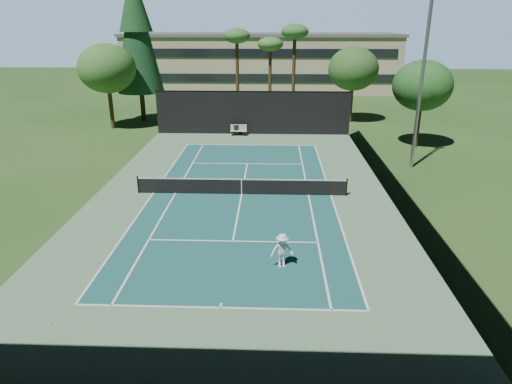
% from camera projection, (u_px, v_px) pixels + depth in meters
% --- Properties ---
extents(ground, '(160.00, 160.00, 0.00)m').
position_uv_depth(ground, '(242.00, 194.00, 28.09)').
color(ground, '#274D1D').
rests_on(ground, ground).
extents(apron_slab, '(18.00, 32.00, 0.01)m').
position_uv_depth(apron_slab, '(242.00, 194.00, 28.09)').
color(apron_slab, '#5B835D').
rests_on(apron_slab, ground).
extents(court_surface, '(10.97, 23.77, 0.01)m').
position_uv_depth(court_surface, '(242.00, 194.00, 28.09)').
color(court_surface, '#1A5654').
rests_on(court_surface, ground).
extents(court_lines, '(11.07, 23.87, 0.01)m').
position_uv_depth(court_lines, '(242.00, 194.00, 28.08)').
color(court_lines, white).
rests_on(court_lines, ground).
extents(tennis_net, '(12.90, 0.10, 1.10)m').
position_uv_depth(tennis_net, '(241.00, 186.00, 27.90)').
color(tennis_net, black).
rests_on(tennis_net, ground).
extents(fence, '(18.04, 32.05, 4.03)m').
position_uv_depth(fence, '(241.00, 163.00, 27.44)').
color(fence, black).
rests_on(fence, ground).
extents(player, '(1.10, 0.74, 1.57)m').
position_uv_depth(player, '(282.00, 250.00, 19.57)').
color(player, white).
rests_on(player, ground).
extents(tennis_ball_a, '(0.07, 0.07, 0.07)m').
position_uv_depth(tennis_ball_a, '(51.00, 324.00, 16.03)').
color(tennis_ball_a, '#B1CF2F').
rests_on(tennis_ball_a, ground).
extents(tennis_ball_b, '(0.06, 0.06, 0.06)m').
position_uv_depth(tennis_ball_b, '(238.00, 179.00, 30.66)').
color(tennis_ball_b, '#C9DC32').
rests_on(tennis_ball_b, ground).
extents(tennis_ball_c, '(0.06, 0.06, 0.06)m').
position_uv_depth(tennis_ball_c, '(255.00, 175.00, 31.59)').
color(tennis_ball_c, '#D7EE36').
rests_on(tennis_ball_c, ground).
extents(tennis_ball_d, '(0.06, 0.06, 0.06)m').
position_uv_depth(tennis_ball_d, '(199.00, 173.00, 31.97)').
color(tennis_ball_d, '#D7F337').
rests_on(tennis_ball_d, ground).
extents(park_bench, '(1.50, 0.45, 1.02)m').
position_uv_depth(park_bench, '(239.00, 130.00, 42.32)').
color(park_bench, beige).
rests_on(park_bench, ground).
extents(trash_bin, '(0.56, 0.56, 0.95)m').
position_uv_depth(trash_bin, '(236.00, 130.00, 42.55)').
color(trash_bin, black).
rests_on(trash_bin, ground).
extents(pine_tree, '(4.80, 4.80, 15.00)m').
position_uv_depth(pine_tree, '(136.00, 26.00, 45.72)').
color(pine_tree, '#402B1B').
rests_on(pine_tree, ground).
extents(palm_a, '(2.80, 2.80, 9.32)m').
position_uv_depth(palm_a, '(237.00, 40.00, 47.72)').
color(palm_a, '#402F1B').
rests_on(palm_a, ground).
extents(palm_b, '(2.80, 2.80, 8.42)m').
position_uv_depth(palm_b, '(270.00, 47.00, 49.77)').
color(palm_b, '#44321D').
rests_on(palm_b, ground).
extents(palm_c, '(2.80, 2.80, 9.77)m').
position_uv_depth(palm_c, '(295.00, 36.00, 46.44)').
color(palm_c, '#3F2D1B').
rests_on(palm_c, ground).
extents(decid_tree_a, '(5.12, 5.12, 7.62)m').
position_uv_depth(decid_tree_a, '(353.00, 69.00, 46.41)').
color(decid_tree_a, '#4D3921').
rests_on(decid_tree_a, ground).
extents(decid_tree_b, '(4.80, 4.80, 7.14)m').
position_uv_depth(decid_tree_b, '(422.00, 86.00, 37.04)').
color(decid_tree_b, '#462E1E').
rests_on(decid_tree_b, ground).
extents(decid_tree_c, '(5.44, 5.44, 8.09)m').
position_uv_depth(decid_tree_c, '(107.00, 69.00, 43.38)').
color(decid_tree_c, '#49351F').
rests_on(decid_tree_c, ground).
extents(campus_building, '(40.50, 12.50, 8.30)m').
position_uv_depth(campus_building, '(261.00, 61.00, 69.62)').
color(campus_building, '#B4AB8B').
rests_on(campus_building, ground).
extents(light_pole, '(0.90, 0.25, 12.22)m').
position_uv_depth(light_pole, '(422.00, 77.00, 31.02)').
color(light_pole, '#95989D').
rests_on(light_pole, ground).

